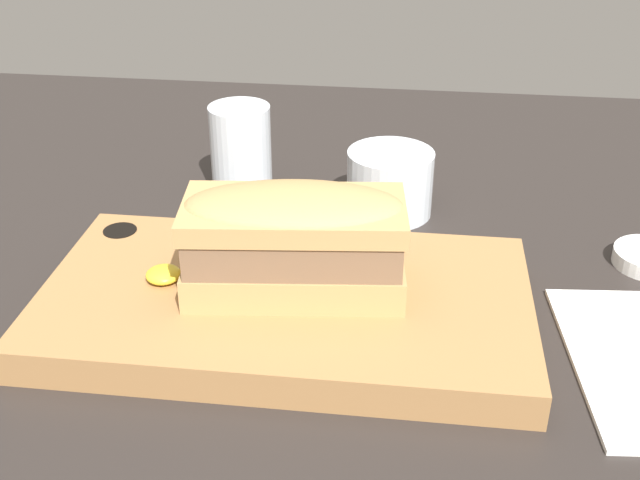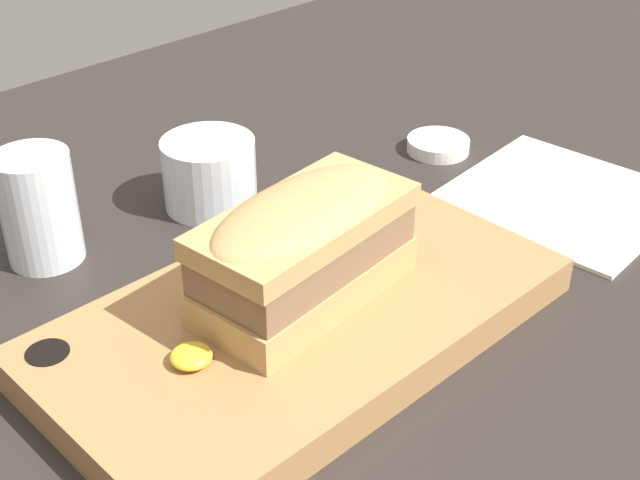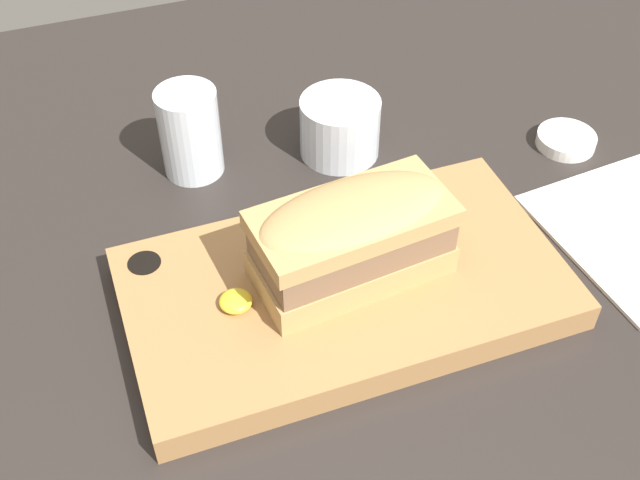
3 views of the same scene
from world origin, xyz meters
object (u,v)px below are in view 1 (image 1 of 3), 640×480
Objects in this scene: water_glass at (241,156)px; wine_glass at (390,185)px; sandwich at (294,237)px; serving_board at (285,304)px.

water_glass is 1.12× the size of wine_glass.
water_glass is 15.22cm from wine_glass.
sandwich is 2.06× the size of wine_glass.
sandwich is at bearing -67.86° from water_glass.
sandwich reaches higher than wine_glass.
sandwich is 1.84× the size of water_glass.
serving_board is 20.59cm from wine_glass.
wine_glass is at bearing 71.64° from sandwich.
wine_glass is (14.98, -2.43, -1.15)cm from water_glass.
water_glass is (-7.94, 21.72, 2.62)cm from serving_board.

